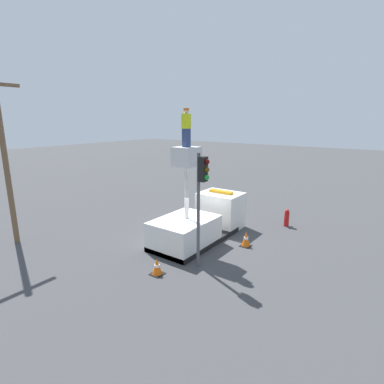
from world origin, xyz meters
TOP-DOWN VIEW (x-y plane):
  - ground_plane at (0.00, 0.00)m, footprint 120.00×120.00m
  - bucket_truck at (0.51, 0.00)m, footprint 6.05×2.43m
  - worker at (-0.75, 0.00)m, footprint 0.40×0.26m
  - traffic_light_pole at (-2.19, -1.84)m, footprint 0.34×0.57m
  - fire_hydrant at (4.97, -3.12)m, footprint 0.53×0.29m
  - traffic_cone_rear at (-3.79, -0.76)m, footprint 0.51×0.51m
  - traffic_cone_curbside at (0.91, -2.45)m, footprint 0.51×0.51m
  - utility_pole at (-5.59, 7.36)m, footprint 2.20×0.26m

SIDE VIEW (x-z plane):
  - ground_plane at x=0.00m, z-range 0.00..0.00m
  - traffic_cone_rear at x=-3.79m, z-range -0.02..0.69m
  - traffic_cone_curbside at x=0.91m, z-range -0.02..0.76m
  - fire_hydrant at x=4.97m, z-range -0.01..1.03m
  - bucket_truck at x=0.51m, z-range -1.54..3.41m
  - traffic_light_pole at x=-2.19m, z-range 1.03..5.95m
  - utility_pole at x=-5.59m, z-range 0.32..8.70m
  - worker at x=-0.75m, z-range 4.95..6.70m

